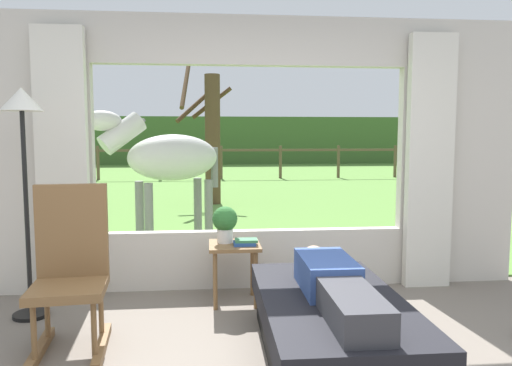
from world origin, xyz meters
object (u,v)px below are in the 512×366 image
Objects in this scene: potted_plant at (225,222)px; pasture_tree at (211,135)px; rocking_chair at (71,269)px; side_table at (235,254)px; horse at (168,159)px; recliner_sofa at (331,327)px; reclining_person at (334,284)px; book_stack at (245,242)px; floor_lamp_left at (23,133)px.

pasture_tree reaches higher than potted_plant.
rocking_chair is 1.41m from side_table.
pasture_tree is at bearing -36.59° from horse.
recliner_sofa is 1.79m from rocking_chair.
book_stack is (-0.48, 1.15, 0.02)m from reclining_person.
horse is (-0.83, 2.29, 0.61)m from book_stack.
recliner_sofa is 1.24m from book_stack.
book_stack is at bearing -33.76° from side_table.
floor_lamp_left is at bearing -173.80° from side_table.
reclining_person is at bearing -24.80° from floor_lamp_left.
rocking_chair reaches higher than reclining_person.
floor_lamp_left is (-1.65, -0.18, 1.05)m from side_table.
book_stack is at bearing 3.96° from floor_lamp_left.
book_stack is 0.12× the size of horse.
pasture_tree is at bearing 76.77° from floor_lamp_left.
pasture_tree is at bearing 76.58° from rocking_chair.
floor_lamp_left is at bearing 131.10° from horse.
potted_plant is at bearing 33.09° from rocking_chair.
horse reaches higher than reclining_person.
reclining_person is at bearing 172.63° from horse.
recliner_sofa is at bearing -63.90° from side_table.
rocking_chair is (-1.73, 0.41, 0.02)m from reclining_person.
rocking_chair is 7.07m from pasture_tree.
book_stack is at bearing 25.23° from rocking_chair.
book_stack is at bearing 113.04° from reclining_person.
recliner_sofa is 3.75m from horse.
side_table is 0.29m from potted_plant.
pasture_tree reaches higher than recliner_sofa.
rocking_chair is 1.45m from book_stack.
side_table is (-0.57, 1.16, 0.21)m from recliner_sofa.
recliner_sofa is at bearing 90.42° from reclining_person.
floor_lamp_left is (-2.22, 1.03, 0.95)m from reclining_person.
pasture_tree is (-0.73, 7.35, 0.94)m from reclining_person.
pasture_tree is (0.99, 6.94, 0.92)m from rocking_chair.
pasture_tree is (1.49, 6.32, -0.01)m from floor_lamp_left.
horse is (-1.31, 3.44, 0.63)m from reclining_person.
side_table is (-0.57, 1.21, -0.10)m from reclining_person.
side_table is 2.52× the size of book_stack.
pasture_tree is at bearing 96.17° from recliner_sofa.
book_stack is 1.98m from floor_lamp_left.
reclining_person is 1.24m from book_stack.
recliner_sofa is 1.30m from side_table.
floor_lamp_left is at bearing 123.56° from rocking_chair.
floor_lamp_left reaches higher than reclining_person.
book_stack is (0.09, -0.06, 0.12)m from side_table.
side_table is 1.63× the size of potted_plant.
recliner_sofa is 0.57× the size of pasture_tree.
book_stack reaches higher than recliner_sofa.
pasture_tree is (-0.17, 6.14, 1.04)m from side_table.
potted_plant is at bearing 8.66° from floor_lamp_left.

